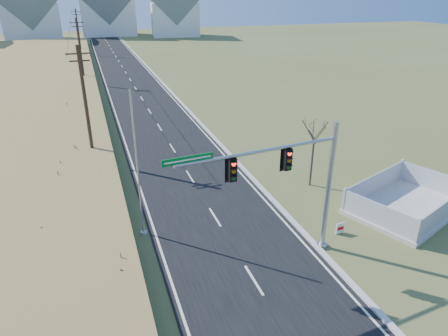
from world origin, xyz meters
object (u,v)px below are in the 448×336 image
fence_enclosure (406,205)px  bare_tree (315,130)px  traffic_signal_mast (299,181)px  flagpole (139,182)px  open_sign (340,228)px

fence_enclosure → bare_tree: (-3.88, 4.97, 3.75)m
traffic_signal_mast → bare_tree: bearing=48.4°
flagpole → bare_tree: (11.93, 2.38, 0.80)m
traffic_signal_mast → fence_enclosure: traffic_signal_mast is taller
flagpole → bare_tree: 12.20m
traffic_signal_mast → open_sign: size_ratio=13.18×
traffic_signal_mast → flagpole: size_ratio=1.06×
traffic_signal_mast → bare_tree: traffic_signal_mast is taller
open_sign → flagpole: flagpole is taller
traffic_signal_mast → bare_tree: 8.48m
bare_tree → flagpole: bearing=-168.7°
fence_enclosure → flagpole: size_ratio=1.02×
fence_enclosure → flagpole: (-15.82, 2.58, 2.96)m
bare_tree → fence_enclosure: bearing=-52.0°
open_sign → bare_tree: bearing=71.4°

